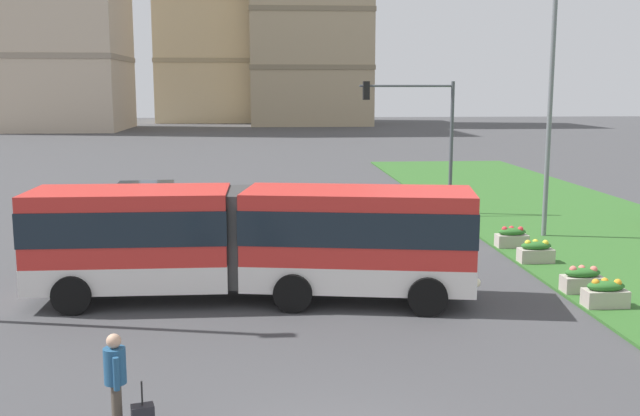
% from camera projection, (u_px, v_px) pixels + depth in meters
% --- Properties ---
extents(articulated_bus, '(11.93, 3.70, 3.00)m').
position_uv_depth(articulated_bus, '(252.00, 240.00, 19.68)').
color(articulated_bus, red).
rests_on(articulated_bus, ground).
extents(car_black_sedan, '(4.53, 2.31, 1.58)m').
position_uv_depth(car_black_sedan, '(149.00, 201.00, 32.16)').
color(car_black_sedan, black).
rests_on(car_black_sedan, ground).
extents(pedestrian_crossing, '(0.36, 0.56, 1.74)m').
position_uv_depth(pedestrian_crossing, '(115.00, 377.00, 12.02)').
color(pedestrian_crossing, '#4C4238').
rests_on(pedestrian_crossing, ground).
extents(flower_planter_2, '(1.10, 0.56, 0.74)m').
position_uv_depth(flower_planter_2, '(605.00, 293.00, 18.98)').
color(flower_planter_2, '#B7AD9E').
rests_on(flower_planter_2, grass_median).
extents(flower_planter_3, '(1.10, 0.56, 0.74)m').
position_uv_depth(flower_planter_3, '(582.00, 280.00, 20.35)').
color(flower_planter_3, '#B7AD9E').
rests_on(flower_planter_3, grass_median).
extents(flower_planter_4, '(1.10, 0.56, 0.74)m').
position_uv_depth(flower_planter_4, '(536.00, 252.00, 23.80)').
color(flower_planter_4, '#B7AD9E').
rests_on(flower_planter_4, grass_median).
extents(flower_planter_5, '(1.10, 0.56, 0.74)m').
position_uv_depth(flower_planter_5, '(512.00, 237.00, 26.08)').
color(flower_planter_5, '#B7AD9E').
rests_on(flower_planter_5, grass_median).
extents(traffic_light_far_right, '(4.22, 0.28, 5.93)m').
position_uv_depth(traffic_light_far_right, '(421.00, 123.00, 32.45)').
color(traffic_light_far_right, '#474C51').
rests_on(traffic_light_far_right, ground).
extents(streetlight_median, '(0.70, 0.28, 9.40)m').
position_uv_depth(streetlight_median, '(550.00, 102.00, 27.31)').
color(streetlight_median, slate).
rests_on(streetlight_median, ground).
extents(apartment_tower_westcentre, '(17.64, 15.67, 37.79)m').
position_uv_depth(apartment_tower_westcentre, '(212.00, 5.00, 120.24)').
color(apartment_tower_westcentre, beige).
rests_on(apartment_tower_westcentre, ground).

